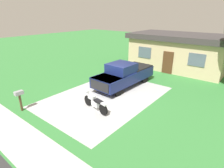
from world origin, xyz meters
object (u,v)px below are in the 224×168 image
pickup_truck (125,74)px  mailbox (19,96)px  motorcycle (95,103)px  neighbor_house (178,51)px

pickup_truck → mailbox: bearing=-108.4°
motorcycle → mailbox: mailbox is taller
neighbor_house → pickup_truck: bearing=-99.7°
pickup_truck → mailbox: (-2.39, -7.19, 0.03)m
motorcycle → pickup_truck: pickup_truck is taller
motorcycle → mailbox: 4.40m
motorcycle → pickup_truck: size_ratio=0.39×
mailbox → neighbor_house: size_ratio=0.13×
mailbox → pickup_truck: bearing=71.6°
neighbor_house → motorcycle: bearing=-91.8°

